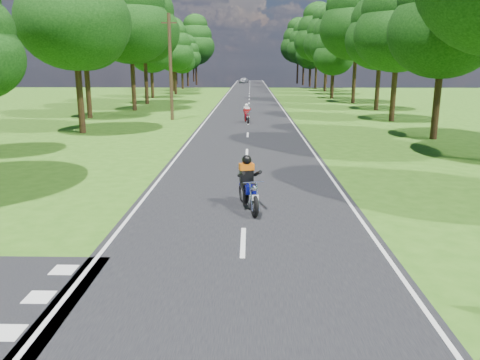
{
  "coord_description": "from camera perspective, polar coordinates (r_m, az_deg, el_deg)",
  "views": [
    {
      "loc": [
        0.16,
        -8.82,
        4.29
      ],
      "look_at": [
        -0.12,
        4.0,
        1.1
      ],
      "focal_mm": 35.0,
      "sensor_mm": 36.0,
      "label": 1
    }
  ],
  "objects": [
    {
      "name": "rider_near_blue",
      "position": [
        13.99,
        1.01,
        -0.34
      ],
      "size": [
        1.08,
        2.05,
        1.63
      ],
      "primitive_type": null,
      "rotation": [
        0.0,
        0.0,
        0.23
      ],
      "color": "navy",
      "rests_on": "main_road"
    },
    {
      "name": "rider_far_red",
      "position": [
        35.08,
        0.83,
        8.14
      ],
      "size": [
        0.82,
        1.77,
        1.42
      ],
      "primitive_type": null,
      "rotation": [
        0.0,
        0.0,
        0.15
      ],
      "color": "#AD0D24",
      "rests_on": "main_road"
    },
    {
      "name": "main_road",
      "position": [
        58.97,
        1.13,
        9.8
      ],
      "size": [
        7.0,
        140.0,
        0.02
      ],
      "primitive_type": "cube",
      "color": "black",
      "rests_on": "ground"
    },
    {
      "name": "telegraph_pole",
      "position": [
        37.33,
        -8.47,
        13.48
      ],
      "size": [
        1.2,
        0.26,
        8.0
      ],
      "color": "#382616",
      "rests_on": "ground"
    },
    {
      "name": "ground",
      "position": [
        9.81,
        0.19,
        -11.96
      ],
      "size": [
        160.0,
        160.0,
        0.0
      ],
      "primitive_type": "plane",
      "color": "#2F6016",
      "rests_on": "ground"
    },
    {
      "name": "road_markings",
      "position": [
        57.11,
        0.98,
        9.68
      ],
      "size": [
        7.4,
        140.0,
        0.01
      ],
      "color": "silver",
      "rests_on": "main_road"
    },
    {
      "name": "treeline",
      "position": [
        69.01,
        2.43,
        17.25
      ],
      "size": [
        40.0,
        115.35,
        14.78
      ],
      "color": "black",
      "rests_on": "ground"
    },
    {
      "name": "distant_car",
      "position": [
        109.44,
        0.46,
        12.07
      ],
      "size": [
        2.46,
        4.11,
        1.31
      ],
      "primitive_type": "imported",
      "rotation": [
        0.0,
        0.0,
        -0.25
      ],
      "color": "#BABCC2",
      "rests_on": "main_road"
    }
  ]
}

